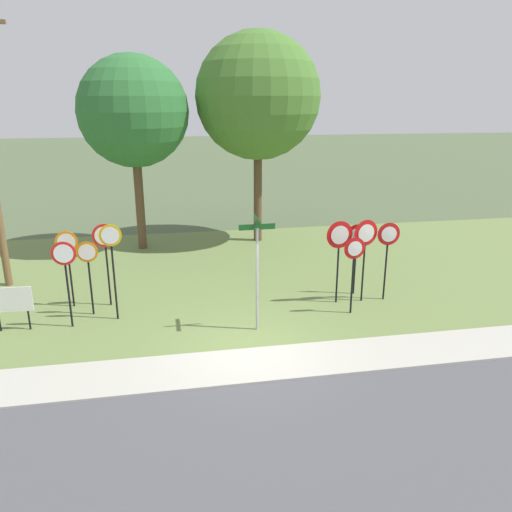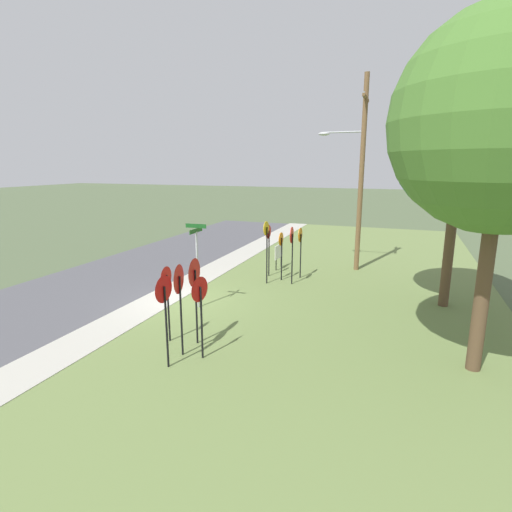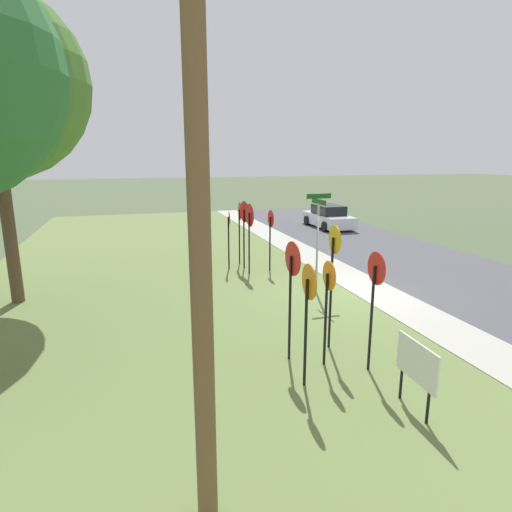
{
  "view_description": "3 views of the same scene",
  "coord_description": "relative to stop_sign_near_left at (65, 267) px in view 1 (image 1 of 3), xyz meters",
  "views": [
    {
      "loc": [
        -1.84,
        -11.11,
        6.05
      ],
      "look_at": [
        0.72,
        2.87,
        1.58
      ],
      "focal_mm": 34.7,
      "sensor_mm": 36.0,
      "label": 1
    },
    {
      "loc": [
        13.11,
        8.04,
        5.27
      ],
      "look_at": [
        -1.08,
        2.82,
        1.82
      ],
      "focal_mm": 28.28,
      "sensor_mm": 36.0,
      "label": 2
    },
    {
      "loc": [
        -11.62,
        6.64,
        4.29
      ],
      "look_at": [
        -0.17,
        3.25,
        1.51
      ],
      "focal_mm": 29.95,
      "sensor_mm": 36.0,
      "label": 3
    }
  ],
  "objects": [
    {
      "name": "yield_sign_far_right",
      "position": [
        9.37,
        0.32,
        0.09
      ],
      "size": [
        0.71,
        0.11,
        2.49
      ],
      "rotation": [
        0.0,
        0.0,
        -0.07
      ],
      "color": "black",
      "rests_on": "grass_median"
    },
    {
      "name": "stop_sign_far_right",
      "position": [
        -0.19,
        1.49,
        -0.06
      ],
      "size": [
        0.66,
        0.09,
        2.38
      ],
      "rotation": [
        0.0,
        0.0,
        -0.02
      ],
      "color": "black",
      "rests_on": "grass_median"
    },
    {
      "name": "grass_median",
      "position": [
        4.62,
        3.85,
        -1.79
      ],
      "size": [
        44.0,
        12.0,
        0.04
      ],
      "primitive_type": "cube",
      "color": "olive",
      "rests_on": "ground_plane"
    },
    {
      "name": "yield_sign_near_right",
      "position": [
        7.81,
        0.34,
        0.19
      ],
      "size": [
        0.84,
        0.12,
        2.6
      ],
      "rotation": [
        0.0,
        0.0,
        0.09
      ],
      "color": "black",
      "rests_on": "grass_median"
    },
    {
      "name": "yield_sign_far_left",
      "position": [
        8.64,
        0.32,
        0.19
      ],
      "size": [
        0.8,
        0.19,
        2.61
      ],
      "rotation": [
        0.0,
        0.0,
        0.19
      ],
      "color": "black",
      "rests_on": "grass_median"
    },
    {
      "name": "yield_sign_center",
      "position": [
        7.97,
        -0.51,
        -0.06
      ],
      "size": [
        0.64,
        0.11,
        2.32
      ],
      "rotation": [
        0.0,
        0.0,
        0.06
      ],
      "color": "black",
      "rests_on": "grass_median"
    },
    {
      "name": "street_name_post",
      "position": [
        5.03,
        -1.08,
        0.09
      ],
      "size": [
        0.96,
        0.82,
        3.15
      ],
      "rotation": [
        0.0,
        0.0,
        0.02
      ],
      "color": "#9EA0A8",
      "rests_on": "grass_median"
    },
    {
      "name": "stop_sign_near_left",
      "position": [
        0.0,
        0.0,
        0.0
      ],
      "size": [
        0.65,
        0.1,
        2.47
      ],
      "rotation": [
        0.0,
        0.0,
        -0.05
      ],
      "color": "black",
      "rests_on": "grass_median"
    },
    {
      "name": "road_asphalt",
      "position": [
        4.62,
        -6.95,
        -1.81
      ],
      "size": [
        44.0,
        6.4,
        0.01
      ],
      "primitive_type": "cube",
      "color": "#4C4C51",
      "rests_on": "ground_plane"
    },
    {
      "name": "notice_board",
      "position": [
        -1.49,
        0.06,
        -0.94
      ],
      "size": [
        1.1,
        0.08,
        1.25
      ],
      "rotation": [
        0.0,
        0.0,
        -0.04
      ],
      "color": "black",
      "rests_on": "grass_median"
    },
    {
      "name": "yield_sign_near_left",
      "position": [
        8.61,
        0.93,
        -0.05
      ],
      "size": [
        0.69,
        0.16,
        2.32
      ],
      "rotation": [
        0.0,
        0.0,
        -0.19
      ],
      "color": "black",
      "rests_on": "grass_median"
    },
    {
      "name": "stop_sign_far_center",
      "position": [
        1.2,
        0.3,
        0.22
      ],
      "size": [
        0.62,
        0.1,
        2.81
      ],
      "rotation": [
        0.0,
        0.0,
        -0.05
      ],
      "color": "black",
      "rests_on": "grass_median"
    },
    {
      "name": "sidewalk_strip",
      "position": [
        4.62,
        -2.95,
        -1.78
      ],
      "size": [
        44.0,
        1.6,
        0.06
      ],
      "primitive_type": "cube",
      "color": "#ADAA9E",
      "rests_on": "ground_plane"
    },
    {
      "name": "stop_sign_far_left",
      "position": [
        0.47,
        0.77,
        -0.19
      ],
      "size": [
        0.6,
        0.1,
        2.23
      ],
      "rotation": [
        0.0,
        0.0,
        -0.04
      ],
      "color": "black",
      "rests_on": "grass_median"
    },
    {
      "name": "stop_sign_near_right",
      "position": [
        0.91,
        1.38,
        0.1
      ],
      "size": [
        0.71,
        0.11,
        2.58
      ],
      "rotation": [
        0.0,
        0.0,
        0.06
      ],
      "color": "black",
      "rests_on": "grass_median"
    },
    {
      "name": "ground_plane",
      "position": [
        4.62,
        -2.15,
        -1.81
      ],
      "size": [
        160.0,
        160.0,
        0.0
      ],
      "primitive_type": "plane",
      "color": "#4C5B3D"
    },
    {
      "name": "oak_tree_right",
      "position": [
        6.73,
        7.9,
        4.4
      ],
      "size": [
        5.2,
        5.2,
        8.79
      ],
      "color": "brown",
      "rests_on": "grass_median"
    },
    {
      "name": "oak_tree_left",
      "position": [
        1.66,
        7.55,
        3.82
      ],
      "size": [
        4.37,
        4.37,
        7.79
      ],
      "color": "brown",
      "rests_on": "grass_median"
    }
  ]
}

